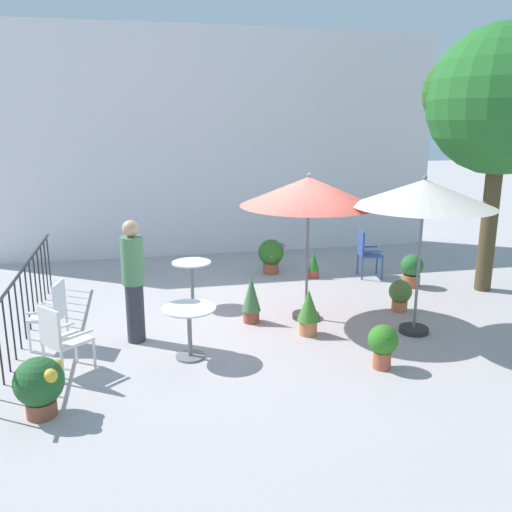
{
  "coord_description": "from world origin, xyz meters",
  "views": [
    {
      "loc": [
        -1.81,
        -8.23,
        3.17
      ],
      "look_at": [
        0.0,
        0.06,
        1.02
      ],
      "focal_mm": 38.25,
      "sensor_mm": 36.0,
      "label": 1
    }
  ],
  "objects_px": {
    "potted_plant_2": "(40,384)",
    "potted_plant_4": "(308,310)",
    "potted_plant_6": "(400,294)",
    "potted_plant_8": "(314,265)",
    "potted_plant_0": "(251,298)",
    "cafe_table_0": "(189,323)",
    "patio_umbrella_0": "(424,195)",
    "cafe_table_1": "(192,275)",
    "potted_plant_5": "(412,269)",
    "potted_plant_1": "(383,343)",
    "patio_chair_1": "(53,310)",
    "potted_plant_3": "(271,254)",
    "shade_tree": "(503,100)",
    "patio_chair_0": "(366,250)",
    "standing_person": "(133,280)",
    "patio_umbrella_1": "(309,192)",
    "patio_chair_2": "(61,337)"
  },
  "relations": [
    {
      "from": "patio_umbrella_1",
      "to": "potted_plant_5",
      "type": "relative_size",
      "value": 3.72
    },
    {
      "from": "cafe_table_0",
      "to": "standing_person",
      "type": "distance_m",
      "value": 1.11
    },
    {
      "from": "potted_plant_4",
      "to": "potted_plant_6",
      "type": "relative_size",
      "value": 1.32
    },
    {
      "from": "patio_chair_1",
      "to": "potted_plant_4",
      "type": "relative_size",
      "value": 1.36
    },
    {
      "from": "patio_chair_2",
      "to": "potted_plant_1",
      "type": "height_order",
      "value": "patio_chair_2"
    },
    {
      "from": "potted_plant_1",
      "to": "potted_plant_2",
      "type": "height_order",
      "value": "potted_plant_2"
    },
    {
      "from": "patio_umbrella_0",
      "to": "potted_plant_0",
      "type": "distance_m",
      "value": 3.04
    },
    {
      "from": "potted_plant_2",
      "to": "potted_plant_4",
      "type": "xyz_separation_m",
      "value": [
        3.54,
        1.59,
        -0.0
      ]
    },
    {
      "from": "potted_plant_6",
      "to": "potted_plant_4",
      "type": "bearing_deg",
      "value": -159.83
    },
    {
      "from": "patio_umbrella_0",
      "to": "potted_plant_0",
      "type": "xyz_separation_m",
      "value": [
        -2.33,
        0.94,
        -1.71
      ]
    },
    {
      "from": "patio_chair_2",
      "to": "standing_person",
      "type": "relative_size",
      "value": 0.52
    },
    {
      "from": "cafe_table_1",
      "to": "patio_chair_1",
      "type": "bearing_deg",
      "value": -147.09
    },
    {
      "from": "patio_umbrella_0",
      "to": "potted_plant_0",
      "type": "bearing_deg",
      "value": 157.94
    },
    {
      "from": "patio_umbrella_0",
      "to": "potted_plant_5",
      "type": "bearing_deg",
      "value": 63.36
    },
    {
      "from": "cafe_table_0",
      "to": "potted_plant_8",
      "type": "distance_m",
      "value": 4.35
    },
    {
      "from": "potted_plant_6",
      "to": "potted_plant_8",
      "type": "distance_m",
      "value": 2.33
    },
    {
      "from": "potted_plant_5",
      "to": "potted_plant_6",
      "type": "relative_size",
      "value": 1.19
    },
    {
      "from": "patio_chair_1",
      "to": "patio_chair_2",
      "type": "xyz_separation_m",
      "value": [
        0.23,
        -0.98,
        -0.02
      ]
    },
    {
      "from": "cafe_table_1",
      "to": "cafe_table_0",
      "type": "bearing_deg",
      "value": -96.69
    },
    {
      "from": "potted_plant_4",
      "to": "potted_plant_5",
      "type": "bearing_deg",
      "value": 35.18
    },
    {
      "from": "cafe_table_0",
      "to": "cafe_table_1",
      "type": "height_order",
      "value": "cafe_table_1"
    },
    {
      "from": "potted_plant_8",
      "to": "potted_plant_3",
      "type": "bearing_deg",
      "value": 145.15
    },
    {
      "from": "cafe_table_0",
      "to": "potted_plant_1",
      "type": "bearing_deg",
      "value": -19.6
    },
    {
      "from": "patio_umbrella_0",
      "to": "patio_umbrella_1",
      "type": "bearing_deg",
      "value": 146.92
    },
    {
      "from": "patio_umbrella_0",
      "to": "potted_plant_1",
      "type": "xyz_separation_m",
      "value": [
        -1.01,
        -1.03,
        -1.76
      ]
    },
    {
      "from": "potted_plant_4",
      "to": "patio_umbrella_0",
      "type": "bearing_deg",
      "value": -9.2
    },
    {
      "from": "potted_plant_0",
      "to": "potted_plant_2",
      "type": "height_order",
      "value": "potted_plant_0"
    },
    {
      "from": "patio_chair_1",
      "to": "potted_plant_6",
      "type": "bearing_deg",
      "value": 3.46
    },
    {
      "from": "potted_plant_0",
      "to": "cafe_table_0",
      "type": "bearing_deg",
      "value": -134.03
    },
    {
      "from": "potted_plant_8",
      "to": "potted_plant_5",
      "type": "bearing_deg",
      "value": -30.24
    },
    {
      "from": "shade_tree",
      "to": "potted_plant_3",
      "type": "height_order",
      "value": "shade_tree"
    },
    {
      "from": "patio_chair_0",
      "to": "potted_plant_6",
      "type": "relative_size",
      "value": 1.82
    },
    {
      "from": "patio_umbrella_0",
      "to": "potted_plant_8",
      "type": "xyz_separation_m",
      "value": [
        -0.58,
        3.11,
        -1.84
      ]
    },
    {
      "from": "patio_umbrella_0",
      "to": "patio_umbrella_1",
      "type": "relative_size",
      "value": 1.01
    },
    {
      "from": "cafe_table_1",
      "to": "potted_plant_0",
      "type": "xyz_separation_m",
      "value": [
        0.83,
        -1.01,
        -0.14
      ]
    },
    {
      "from": "patio_umbrella_0",
      "to": "cafe_table_1",
      "type": "relative_size",
      "value": 3.05
    },
    {
      "from": "patio_chair_1",
      "to": "patio_umbrella_1",
      "type": "bearing_deg",
      "value": 4.92
    },
    {
      "from": "patio_umbrella_1",
      "to": "potted_plant_6",
      "type": "relative_size",
      "value": 4.41
    },
    {
      "from": "patio_umbrella_1",
      "to": "potted_plant_0",
      "type": "relative_size",
      "value": 3.11
    },
    {
      "from": "patio_umbrella_0",
      "to": "potted_plant_2",
      "type": "xyz_separation_m",
      "value": [
        -5.14,
        -1.33,
        -1.72
      ]
    },
    {
      "from": "potted_plant_3",
      "to": "standing_person",
      "type": "distance_m",
      "value": 4.19
    },
    {
      "from": "potted_plant_2",
      "to": "potted_plant_4",
      "type": "distance_m",
      "value": 3.88
    },
    {
      "from": "patio_chair_1",
      "to": "standing_person",
      "type": "bearing_deg",
      "value": -2.05
    },
    {
      "from": "shade_tree",
      "to": "cafe_table_1",
      "type": "xyz_separation_m",
      "value": [
        -5.52,
        0.25,
        -2.94
      ]
    },
    {
      "from": "potted_plant_0",
      "to": "standing_person",
      "type": "height_order",
      "value": "standing_person"
    },
    {
      "from": "shade_tree",
      "to": "potted_plant_0",
      "type": "xyz_separation_m",
      "value": [
        -4.69,
        -0.76,
        -3.08
      ]
    },
    {
      "from": "potted_plant_4",
      "to": "shade_tree",
      "type": "bearing_deg",
      "value": 20.08
    },
    {
      "from": "potted_plant_3",
      "to": "potted_plant_4",
      "type": "relative_size",
      "value": 1.02
    },
    {
      "from": "patio_chair_1",
      "to": "potted_plant_4",
      "type": "xyz_separation_m",
      "value": [
        3.66,
        -0.34,
        -0.16
      ]
    },
    {
      "from": "patio_chair_0",
      "to": "potted_plant_3",
      "type": "distance_m",
      "value": 1.95
    }
  ]
}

